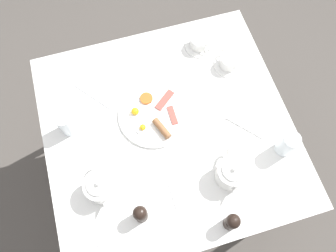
# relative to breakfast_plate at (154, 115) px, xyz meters

# --- Properties ---
(ground_plane) EXTENTS (8.00, 8.00, 0.00)m
(ground_plane) POSITION_rel_breakfast_plate_xyz_m (0.07, 0.04, -0.79)
(ground_plane) COLOR #4C4742
(table) EXTENTS (1.01, 1.04, 0.78)m
(table) POSITION_rel_breakfast_plate_xyz_m (0.07, 0.04, -0.08)
(table) COLOR white
(table) RESTS_ON ground_plane
(breakfast_plate) EXTENTS (0.31, 0.31, 0.04)m
(breakfast_plate) POSITION_rel_breakfast_plate_xyz_m (0.00, 0.00, 0.00)
(breakfast_plate) COLOR white
(breakfast_plate) RESTS_ON table
(teapot_near) EXTENTS (0.20, 0.12, 0.12)m
(teapot_near) POSITION_rel_breakfast_plate_xyz_m (0.34, 0.22, 0.04)
(teapot_near) COLOR white
(teapot_near) RESTS_ON table
(teapot_far) EXTENTS (0.20, 0.12, 0.12)m
(teapot_far) POSITION_rel_breakfast_plate_xyz_m (0.25, -0.28, 0.04)
(teapot_far) COLOR white
(teapot_far) RESTS_ON table
(teacup_with_saucer_left) EXTENTS (0.14, 0.14, 0.06)m
(teacup_with_saucer_left) POSITION_rel_breakfast_plate_xyz_m (-0.29, 0.30, 0.02)
(teacup_with_saucer_left) COLOR white
(teacup_with_saucer_left) RESTS_ON table
(teacup_with_saucer_right) EXTENTS (0.14, 0.14, 0.06)m
(teacup_with_saucer_right) POSITION_rel_breakfast_plate_xyz_m (-0.15, 0.40, 0.02)
(teacup_with_saucer_right) COLOR white
(teacup_with_saucer_right) RESTS_ON table
(water_glass_tall) EXTENTS (0.07, 0.07, 0.12)m
(water_glass_tall) POSITION_rel_breakfast_plate_xyz_m (0.30, 0.47, 0.05)
(water_glass_tall) COLOR white
(water_glass_tall) RESTS_ON table
(water_glass_short) EXTENTS (0.07, 0.07, 0.12)m
(water_glass_short) POSITION_rel_breakfast_plate_xyz_m (-0.04, -0.36, 0.05)
(water_glass_short) COLOR white
(water_glass_short) RESTS_ON table
(pepper_grinder) EXTENTS (0.05, 0.05, 0.11)m
(pepper_grinder) POSITION_rel_breakfast_plate_xyz_m (0.51, 0.16, 0.05)
(pepper_grinder) COLOR black
(pepper_grinder) RESTS_ON table
(salt_grinder) EXTENTS (0.05, 0.05, 0.11)m
(salt_grinder) POSITION_rel_breakfast_plate_xyz_m (0.39, -0.16, 0.05)
(salt_grinder) COLOR black
(salt_grinder) RESTS_ON table
(napkin_folded) EXTENTS (0.21, 0.20, 0.01)m
(napkin_folded) POSITION_rel_breakfast_plate_xyz_m (0.13, 0.39, -0.00)
(napkin_folded) COLOR white
(napkin_folded) RESTS_ON table
(fork_by_plate) EXTENTS (0.12, 0.13, 0.00)m
(fork_by_plate) POSITION_rel_breakfast_plate_xyz_m (0.47, -0.31, -0.01)
(fork_by_plate) COLOR silver
(fork_by_plate) RESTS_ON table
(knife_by_plate) EXTENTS (0.16, 0.13, 0.00)m
(knife_by_plate) POSITION_rel_breakfast_plate_xyz_m (-0.17, -0.23, -0.01)
(knife_by_plate) COLOR silver
(knife_by_plate) RESTS_ON table
(spoon_for_tea) EXTENTS (0.17, 0.02, 0.00)m
(spoon_for_tea) POSITION_rel_breakfast_plate_xyz_m (0.33, -0.02, -0.01)
(spoon_for_tea) COLOR silver
(spoon_for_tea) RESTS_ON table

